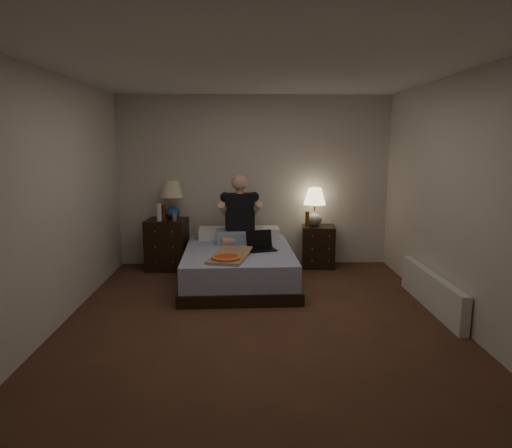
{
  "coord_description": "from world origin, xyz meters",
  "views": [
    {
      "loc": [
        -0.14,
        -4.51,
        1.82
      ],
      "look_at": [
        0.0,
        0.9,
        0.85
      ],
      "focal_mm": 32.0,
      "sensor_mm": 36.0,
      "label": 1
    }
  ],
  "objects_px": {
    "nightstand_left": "(167,244)",
    "radiator": "(431,291)",
    "person": "(240,209)",
    "laptop": "(262,241)",
    "soda_can": "(174,217)",
    "lamp_left": "(172,200)",
    "lamp_right": "(314,207)",
    "bed": "(239,266)",
    "beer_bottle_left": "(164,213)",
    "water_bottle": "(159,212)",
    "pizza_box": "(226,258)",
    "nightstand_right": "(318,246)",
    "beer_bottle_right": "(307,219)"
  },
  "relations": [
    {
      "from": "nightstand_right",
      "to": "laptop",
      "type": "distance_m",
      "value": 1.26
    },
    {
      "from": "lamp_left",
      "to": "soda_can",
      "type": "bearing_deg",
      "value": -70.19
    },
    {
      "from": "radiator",
      "to": "nightstand_right",
      "type": "bearing_deg",
      "value": 118.93
    },
    {
      "from": "nightstand_left",
      "to": "radiator",
      "type": "xyz_separation_m",
      "value": [
        3.2,
        -1.71,
        -0.16
      ]
    },
    {
      "from": "water_bottle",
      "to": "radiator",
      "type": "bearing_deg",
      "value": -25.72
    },
    {
      "from": "laptop",
      "to": "soda_can",
      "type": "bearing_deg",
      "value": 132.9
    },
    {
      "from": "nightstand_left",
      "to": "lamp_left",
      "type": "xyz_separation_m",
      "value": [
        0.09,
        0.03,
        0.64
      ]
    },
    {
      "from": "soda_can",
      "to": "beer_bottle_left",
      "type": "distance_m",
      "value": 0.16
    },
    {
      "from": "soda_can",
      "to": "laptop",
      "type": "bearing_deg",
      "value": -30.84
    },
    {
      "from": "lamp_left",
      "to": "lamp_right",
      "type": "relative_size",
      "value": 1.0
    },
    {
      "from": "beer_bottle_right",
      "to": "water_bottle",
      "type": "bearing_deg",
      "value": -177.22
    },
    {
      "from": "nightstand_right",
      "to": "soda_can",
      "type": "bearing_deg",
      "value": -169.31
    },
    {
      "from": "bed",
      "to": "beer_bottle_left",
      "type": "height_order",
      "value": "beer_bottle_left"
    },
    {
      "from": "lamp_right",
      "to": "laptop",
      "type": "relative_size",
      "value": 1.65
    },
    {
      "from": "beer_bottle_left",
      "to": "radiator",
      "type": "relative_size",
      "value": 0.14
    },
    {
      "from": "water_bottle",
      "to": "soda_can",
      "type": "relative_size",
      "value": 2.5
    },
    {
      "from": "bed",
      "to": "beer_bottle_left",
      "type": "xyz_separation_m",
      "value": [
        -1.06,
        0.62,
        0.61
      ]
    },
    {
      "from": "lamp_left",
      "to": "beer_bottle_right",
      "type": "xyz_separation_m",
      "value": [
        1.94,
        -0.06,
        -0.28
      ]
    },
    {
      "from": "laptop",
      "to": "pizza_box",
      "type": "height_order",
      "value": "laptop"
    },
    {
      "from": "bed",
      "to": "radiator",
      "type": "bearing_deg",
      "value": -26.52
    },
    {
      "from": "beer_bottle_right",
      "to": "soda_can",
      "type": "bearing_deg",
      "value": -178.29
    },
    {
      "from": "radiator",
      "to": "bed",
      "type": "bearing_deg",
      "value": 155.42
    },
    {
      "from": "person",
      "to": "lamp_right",
      "type": "bearing_deg",
      "value": 15.04
    },
    {
      "from": "soda_can",
      "to": "radiator",
      "type": "bearing_deg",
      "value": -27.88
    },
    {
      "from": "soda_can",
      "to": "beer_bottle_right",
      "type": "xyz_separation_m",
      "value": [
        1.9,
        0.06,
        -0.05
      ]
    },
    {
      "from": "person",
      "to": "bed",
      "type": "bearing_deg",
      "value": -95.99
    },
    {
      "from": "beer_bottle_right",
      "to": "person",
      "type": "relative_size",
      "value": 0.25
    },
    {
      "from": "lamp_right",
      "to": "person",
      "type": "bearing_deg",
      "value": -161.37
    },
    {
      "from": "water_bottle",
      "to": "beer_bottle_left",
      "type": "distance_m",
      "value": 0.07
    },
    {
      "from": "beer_bottle_left",
      "to": "beer_bottle_right",
      "type": "relative_size",
      "value": 1.0
    },
    {
      "from": "nightstand_left",
      "to": "person",
      "type": "distance_m",
      "value": 1.24
    },
    {
      "from": "lamp_right",
      "to": "person",
      "type": "distance_m",
      "value": 1.14
    },
    {
      "from": "beer_bottle_right",
      "to": "pizza_box",
      "type": "xyz_separation_m",
      "value": [
        -1.12,
        -1.33,
        -0.23
      ]
    },
    {
      "from": "person",
      "to": "laptop",
      "type": "relative_size",
      "value": 2.74
    },
    {
      "from": "nightstand_left",
      "to": "soda_can",
      "type": "xyz_separation_m",
      "value": [
        0.13,
        -0.09,
        0.41
      ]
    },
    {
      "from": "soda_can",
      "to": "lamp_left",
      "type": "bearing_deg",
      "value": 109.81
    },
    {
      "from": "lamp_left",
      "to": "laptop",
      "type": "distance_m",
      "value": 1.57
    },
    {
      "from": "lamp_left",
      "to": "beer_bottle_left",
      "type": "height_order",
      "value": "lamp_left"
    },
    {
      "from": "bed",
      "to": "nightstand_right",
      "type": "relative_size",
      "value": 3.0
    },
    {
      "from": "bed",
      "to": "beer_bottle_left",
      "type": "bearing_deg",
      "value": 147.74
    },
    {
      "from": "laptop",
      "to": "radiator",
      "type": "relative_size",
      "value": 0.21
    },
    {
      "from": "lamp_right",
      "to": "pizza_box",
      "type": "xyz_separation_m",
      "value": [
        -1.23,
        -1.43,
        -0.39
      ]
    },
    {
      "from": "nightstand_left",
      "to": "laptop",
      "type": "distance_m",
      "value": 1.59
    },
    {
      "from": "bed",
      "to": "beer_bottle_right",
      "type": "distance_m",
      "value": 1.3
    },
    {
      "from": "lamp_left",
      "to": "soda_can",
      "type": "xyz_separation_m",
      "value": [
        0.04,
        -0.12,
        -0.23
      ]
    },
    {
      "from": "water_bottle",
      "to": "pizza_box",
      "type": "relative_size",
      "value": 0.33
    },
    {
      "from": "radiator",
      "to": "person",
      "type": "bearing_deg",
      "value": 146.59
    },
    {
      "from": "bed",
      "to": "laptop",
      "type": "xyz_separation_m",
      "value": [
        0.3,
        -0.09,
        0.35
      ]
    },
    {
      "from": "beer_bottle_left",
      "to": "laptop",
      "type": "xyz_separation_m",
      "value": [
        1.36,
        -0.71,
        -0.26
      ]
    },
    {
      "from": "nightstand_left",
      "to": "radiator",
      "type": "distance_m",
      "value": 3.63
    }
  ]
}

